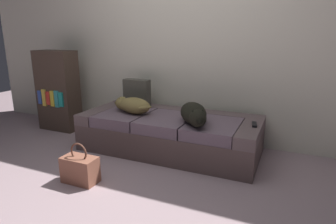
{
  "coord_description": "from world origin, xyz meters",
  "views": [
    {
      "loc": [
        1.25,
        -1.74,
        1.3
      ],
      "look_at": [
        0.0,
        1.09,
        0.47
      ],
      "focal_mm": 30.85,
      "sensor_mm": 36.0,
      "label": 1
    }
  ],
  "objects_px": {
    "couch": "(170,133)",
    "tv_remote": "(254,124)",
    "handbag": "(80,169)",
    "bookshelf": "(58,91)",
    "dog_tan": "(132,105)",
    "dog_dark": "(194,114)",
    "throw_pillow": "(137,93)"
  },
  "relations": [
    {
      "from": "couch",
      "to": "tv_remote",
      "type": "distance_m",
      "value": 0.96
    },
    {
      "from": "handbag",
      "to": "bookshelf",
      "type": "xyz_separation_m",
      "value": [
        -1.3,
        1.13,
        0.42
      ]
    },
    {
      "from": "dog_tan",
      "to": "dog_dark",
      "type": "relative_size",
      "value": 0.96
    },
    {
      "from": "tv_remote",
      "to": "handbag",
      "type": "xyz_separation_m",
      "value": [
        -1.37,
        -1.02,
        -0.31
      ]
    },
    {
      "from": "throw_pillow",
      "to": "bookshelf",
      "type": "relative_size",
      "value": 0.31
    },
    {
      "from": "dog_tan",
      "to": "tv_remote",
      "type": "xyz_separation_m",
      "value": [
        1.36,
        0.08,
        -0.08
      ]
    },
    {
      "from": "throw_pillow",
      "to": "handbag",
      "type": "relative_size",
      "value": 0.9
    },
    {
      "from": "bookshelf",
      "to": "dog_tan",
      "type": "bearing_deg",
      "value": -8.31
    },
    {
      "from": "dog_dark",
      "to": "handbag",
      "type": "xyz_separation_m",
      "value": [
        -0.79,
        -0.83,
        -0.4
      ]
    },
    {
      "from": "couch",
      "to": "throw_pillow",
      "type": "xyz_separation_m",
      "value": [
        -0.56,
        0.24,
        0.38
      ]
    },
    {
      "from": "dog_dark",
      "to": "throw_pillow",
      "type": "height_order",
      "value": "throw_pillow"
    },
    {
      "from": "couch",
      "to": "bookshelf",
      "type": "relative_size",
      "value": 1.82
    },
    {
      "from": "dog_tan",
      "to": "tv_remote",
      "type": "height_order",
      "value": "dog_tan"
    },
    {
      "from": "dog_dark",
      "to": "bookshelf",
      "type": "height_order",
      "value": "bookshelf"
    },
    {
      "from": "couch",
      "to": "tv_remote",
      "type": "xyz_separation_m",
      "value": [
        0.93,
        -0.01,
        0.22
      ]
    },
    {
      "from": "throw_pillow",
      "to": "tv_remote",
      "type": "bearing_deg",
      "value": -9.43
    },
    {
      "from": "handbag",
      "to": "bookshelf",
      "type": "bearing_deg",
      "value": 139.02
    },
    {
      "from": "dog_dark",
      "to": "handbag",
      "type": "distance_m",
      "value": 1.22
    },
    {
      "from": "couch",
      "to": "dog_dark",
      "type": "relative_size",
      "value": 3.5
    },
    {
      "from": "throw_pillow",
      "to": "handbag",
      "type": "height_order",
      "value": "throw_pillow"
    },
    {
      "from": "throw_pillow",
      "to": "handbag",
      "type": "xyz_separation_m",
      "value": [
        0.12,
        -1.26,
        -0.46
      ]
    },
    {
      "from": "dog_dark",
      "to": "throw_pillow",
      "type": "xyz_separation_m",
      "value": [
        -0.91,
        0.43,
        0.06
      ]
    },
    {
      "from": "dog_tan",
      "to": "tv_remote",
      "type": "relative_size",
      "value": 3.65
    },
    {
      "from": "couch",
      "to": "dog_dark",
      "type": "distance_m",
      "value": 0.51
    },
    {
      "from": "couch",
      "to": "bookshelf",
      "type": "xyz_separation_m",
      "value": [
        -1.74,
        0.1,
        0.34
      ]
    },
    {
      "from": "tv_remote",
      "to": "bookshelf",
      "type": "xyz_separation_m",
      "value": [
        -2.67,
        0.11,
        0.12
      ]
    },
    {
      "from": "couch",
      "to": "dog_tan",
      "type": "distance_m",
      "value": 0.54
    },
    {
      "from": "dog_tan",
      "to": "bookshelf",
      "type": "distance_m",
      "value": 1.32
    },
    {
      "from": "bookshelf",
      "to": "throw_pillow",
      "type": "bearing_deg",
      "value": 6.54
    },
    {
      "from": "throw_pillow",
      "to": "bookshelf",
      "type": "bearing_deg",
      "value": -173.46
    },
    {
      "from": "tv_remote",
      "to": "bookshelf",
      "type": "bearing_deg",
      "value": 167.98
    },
    {
      "from": "couch",
      "to": "dog_dark",
      "type": "xyz_separation_m",
      "value": [
        0.35,
        -0.19,
        0.32
      ]
    }
  ]
}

